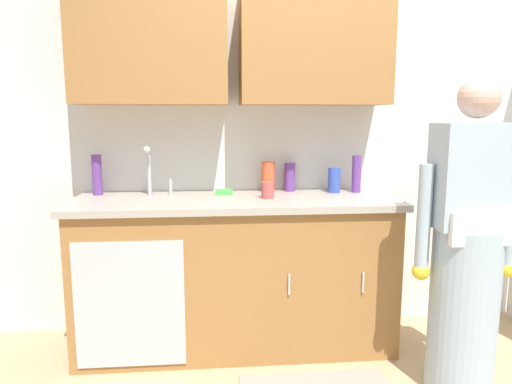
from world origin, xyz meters
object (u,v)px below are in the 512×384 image
at_px(bottle_water_short, 290,177).
at_px(cup_by_sink, 268,190).
at_px(bottle_water_tall, 268,177).
at_px(bottle_dish_liquid, 334,180).
at_px(knife_on_counter, 385,199).
at_px(person_at_sink, 467,263).
at_px(bottle_cleaner_spray, 356,174).
at_px(sink, 153,201).
at_px(bottle_soap, 97,175).
at_px(sponge, 224,192).

bearing_deg(bottle_water_short, cup_by_sink, -123.99).
distance_m(bottle_water_short, bottle_water_tall, 0.15).
bearing_deg(bottle_dish_liquid, bottle_water_short, 163.85).
relative_size(bottle_water_short, knife_on_counter, 0.78).
bearing_deg(person_at_sink, cup_by_sink, 148.35).
relative_size(bottle_cleaner_spray, bottle_water_tall, 1.20).
bearing_deg(bottle_cleaner_spray, bottle_dish_liquid, 177.55).
xyz_separation_m(bottle_water_short, cup_by_sink, (-0.18, -0.26, -0.04)).
bearing_deg(bottle_water_short, sink, -165.09).
relative_size(bottle_dish_liquid, knife_on_counter, 0.68).
distance_m(person_at_sink, bottle_soap, 2.20).
distance_m(bottle_water_short, bottle_soap, 1.23).
bearing_deg(cup_by_sink, bottle_dish_liquid, 21.68).
height_order(sink, bottle_dish_liquid, sink).
xyz_separation_m(bottle_dish_liquid, knife_on_counter, (0.23, -0.29, -0.08)).
bearing_deg(cup_by_sink, bottle_water_tall, 82.46).
height_order(sink, person_at_sink, person_at_sink).
bearing_deg(knife_on_counter, person_at_sink, 159.37).
bearing_deg(bottle_water_tall, knife_on_counter, -27.94).
xyz_separation_m(sink, bottle_cleaner_spray, (1.29, 0.14, 0.13)).
xyz_separation_m(person_at_sink, sponge, (-1.21, 0.76, 0.26)).
height_order(bottle_cleaner_spray, cup_by_sink, bottle_cleaner_spray).
xyz_separation_m(bottle_soap, knife_on_counter, (1.74, -0.33, -0.12)).
height_order(bottle_cleaner_spray, bottle_water_tall, bottle_cleaner_spray).
distance_m(bottle_soap, knife_on_counter, 1.78).
bearing_deg(bottle_cleaner_spray, sponge, -179.78).
distance_m(cup_by_sink, sponge, 0.31).
distance_m(sink, bottle_water_tall, 0.76).
bearing_deg(sink, bottle_dish_liquid, 7.43).
bearing_deg(knife_on_counter, bottle_water_tall, 12.46).
distance_m(bottle_water_short, bottle_dish_liquid, 0.29).
height_order(bottle_dish_liquid, cup_by_sink, bottle_dish_liquid).
bearing_deg(bottle_soap, bottle_water_short, 2.00).
distance_m(knife_on_counter, sponge, 0.99).
height_order(sink, knife_on_counter, sink).
bearing_deg(cup_by_sink, bottle_cleaner_spray, 16.26).
distance_m(bottle_water_tall, sponge, 0.31).
bearing_deg(sink, knife_on_counter, -5.95).
distance_m(cup_by_sink, knife_on_counter, 0.70).
bearing_deg(bottle_cleaner_spray, bottle_water_short, 168.39).
bearing_deg(person_at_sink, bottle_dish_liquid, 122.89).
xyz_separation_m(cup_by_sink, knife_on_counter, (0.69, -0.11, -0.05)).
xyz_separation_m(sink, sponge, (0.43, 0.14, 0.03)).
distance_m(sink, sponge, 0.45).
relative_size(person_at_sink, sponge, 14.73).
xyz_separation_m(bottle_water_tall, knife_on_counter, (0.66, -0.35, -0.10)).
bearing_deg(bottle_water_tall, bottle_dish_liquid, -7.60).
bearing_deg(bottle_water_tall, bottle_soap, -179.01).
height_order(bottle_water_short, bottle_soap, bottle_soap).
bearing_deg(person_at_sink, bottle_water_short, 132.42).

